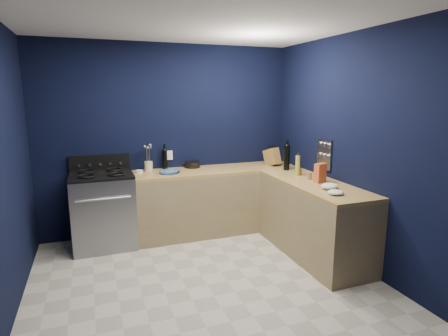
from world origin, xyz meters
name	(u,v)px	position (x,y,z in m)	size (l,w,h in m)	color
floor	(207,286)	(0.00, 0.00, -0.01)	(3.50, 3.50, 0.02)	#B7B29F
ceiling	(205,15)	(0.00, 0.00, 2.61)	(3.50, 3.50, 0.02)	silver
wall_back	(168,140)	(0.00, 1.76, 1.30)	(3.50, 0.02, 2.60)	black
wall_right	(356,151)	(1.76, 0.00, 1.30)	(0.02, 3.50, 2.60)	black
wall_front	(308,219)	(0.00, -1.76, 1.30)	(3.50, 0.02, 2.60)	black
cab_back	(217,201)	(0.60, 1.44, 0.43)	(2.30, 0.63, 0.86)	#89764F
top_back	(217,170)	(0.60, 1.44, 0.88)	(2.30, 0.63, 0.04)	brown
cab_right	(313,220)	(1.44, 0.29, 0.43)	(0.63, 1.67, 0.86)	#89764F
top_right	(315,184)	(1.44, 0.29, 0.88)	(0.63, 1.67, 0.04)	brown
gas_range	(104,211)	(-0.93, 1.42, 0.46)	(0.76, 0.66, 0.92)	gray
oven_door	(105,220)	(-0.93, 1.10, 0.45)	(0.59, 0.02, 0.42)	black
cooktop	(101,175)	(-0.93, 1.42, 0.94)	(0.76, 0.66, 0.03)	black
backguard	(100,163)	(-0.93, 1.72, 1.04)	(0.76, 0.06, 0.20)	black
spice_panel	(324,154)	(1.74, 0.55, 1.18)	(0.02, 0.28, 0.38)	gray
wall_outlet	(169,155)	(0.00, 1.74, 1.08)	(0.09, 0.02, 0.13)	white
plate_stack	(169,172)	(-0.08, 1.39, 0.92)	(0.26, 0.26, 0.03)	teal
ramekin	(139,171)	(-0.45, 1.55, 0.92)	(0.10, 0.10, 0.04)	white
utensil_crock	(149,166)	(-0.31, 1.61, 0.97)	(0.11, 0.11, 0.13)	beige
wine_bottle_back	(165,159)	(-0.07, 1.69, 1.03)	(0.07, 0.07, 0.27)	black
lemon_basket	(192,165)	(0.31, 1.65, 0.94)	(0.21, 0.21, 0.08)	black
knife_block	(272,157)	(1.45, 1.42, 1.02)	(0.13, 0.22, 0.24)	brown
wine_bottle_right	(287,158)	(1.48, 1.04, 1.07)	(0.08, 0.08, 0.34)	black
oil_bottle	(298,166)	(1.44, 0.69, 1.03)	(0.06, 0.06, 0.26)	#A4A836
spice_jar_near	(301,172)	(1.50, 0.70, 0.94)	(0.04, 0.04, 0.09)	olive
spice_jar_far	(310,176)	(1.46, 0.44, 0.95)	(0.05, 0.05, 0.09)	olive
crouton_bag	(320,173)	(1.50, 0.28, 1.01)	(0.15, 0.07, 0.23)	red
towel_front	(330,186)	(1.41, -0.04, 0.93)	(0.19, 0.16, 0.07)	white
towel_end	(336,192)	(1.33, -0.24, 0.93)	(0.17, 0.15, 0.05)	white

